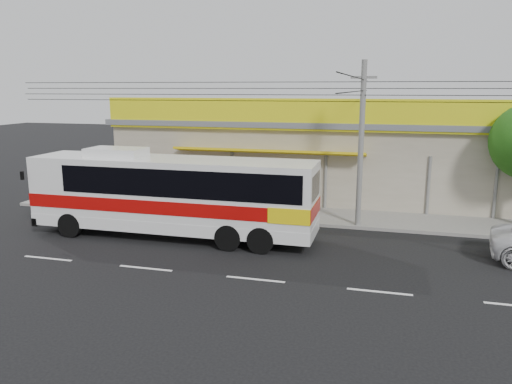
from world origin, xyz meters
TOP-DOWN VIEW (x-y plane):
  - ground at (0.00, 0.00)m, footprint 120.00×120.00m
  - sidewalk at (0.00, 6.00)m, footprint 30.00×3.20m
  - lane_markings at (0.00, -2.50)m, footprint 50.00×0.12m
  - storefront_building at (-0.01, 11.54)m, footprint 22.60×9.20m
  - coach_bus at (-4.43, 1.26)m, footprint 12.09×2.61m
  - motorbike_red at (-6.02, 5.30)m, footprint 2.15×0.75m
  - motorbike_dark at (-13.50, 6.38)m, footprint 1.87×1.05m
  - utility_pole at (2.86, 4.66)m, footprint 34.00×14.00m

SIDE VIEW (x-z plane):
  - ground at x=0.00m, z-range 0.00..0.00m
  - lane_markings at x=0.00m, z-range -0.01..0.01m
  - sidewalk at x=0.00m, z-range 0.00..0.15m
  - motorbike_dark at x=-13.50m, z-range 0.15..1.23m
  - motorbike_red at x=-6.02m, z-range 0.15..1.28m
  - coach_bus at x=-4.43m, z-range 0.13..3.86m
  - storefront_building at x=-0.01m, z-range -0.55..5.15m
  - utility_pole at x=2.86m, z-range 2.40..9.80m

